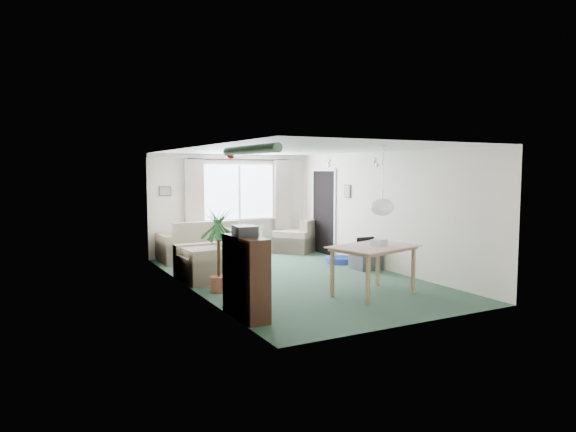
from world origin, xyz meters
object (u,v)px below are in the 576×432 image
armchair_corner (295,236)px  armchair_left (208,255)px  tv_cube (365,257)px  bookshelf (246,277)px  sofa (200,240)px  coffee_table (222,250)px  dining_table (373,271)px  pet_bed (340,260)px  houseplant (219,250)px

armchair_corner → armchair_left: 3.65m
armchair_left → tv_cube: bearing=77.7°
armchair_corner → bookshelf: bookshelf is taller
sofa → armchair_corner: size_ratio=2.02×
coffee_table → dining_table: bearing=-76.3°
tv_cube → pet_bed: (-0.05, 0.84, -0.18)m
sofa → bookshelf: bearing=78.5°
dining_table → houseplant: bearing=148.0°
armchair_corner → houseplant: houseplant is taller
coffee_table → dining_table: dining_table is taller
coffee_table → houseplant: size_ratio=0.71×
pet_bed → sofa: bearing=145.6°
armchair_left → dining_table: size_ratio=0.83×
coffee_table → dining_table: (1.03, -4.21, 0.17)m
armchair_left → tv_cube: size_ratio=1.97×
tv_cube → pet_bed: size_ratio=0.84×
sofa → houseplant: bearing=76.5°
armchair_corner → tv_cube: 2.61m
armchair_left → bookshelf: bearing=-11.1°
tv_cube → pet_bed: bearing=95.4°
pet_bed → houseplant: bearing=-158.0°
coffee_table → tv_cube: size_ratio=1.91×
bookshelf → dining_table: bookshelf is taller
armchair_corner → dining_table: armchair_corner is taller
armchair_corner → dining_table: (-0.97, -4.44, -0.01)m
sofa → houseplant: houseplant is taller
dining_table → tv_cube: 2.20m
armchair_left → coffee_table: 2.13m
bookshelf → tv_cube: 4.12m
armchair_left → tv_cube: armchair_left is taller
bookshelf → tv_cube: size_ratio=2.15×
sofa → dining_table: size_ratio=1.44×
armchair_corner → coffee_table: bearing=-32.9°
dining_table → armchair_corner: bearing=77.7°
coffee_table → pet_bed: size_ratio=1.60×
dining_table → armchair_left: bearing=130.7°
houseplant → dining_table: houseplant is taller
sofa → dining_table: sofa is taller
tv_cube → dining_table: bearing=-121.1°
armchair_left → bookshelf: 2.59m
houseplant → coffee_table: bearing=68.6°
sofa → armchair_corner: bearing=178.6°
armchair_corner → tv_cube: (0.22, -2.60, -0.16)m
dining_table → bookshelf: bearing=-174.1°
tv_cube → bookshelf: bearing=-147.6°
bookshelf → houseplant: (0.19, 1.59, 0.15)m
bookshelf → tv_cube: bookshelf is taller
coffee_table → bookshelf: bearing=-106.4°
armchair_corner → tv_cube: armchair_corner is taller
armchair_corner → dining_table: size_ratio=0.71×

